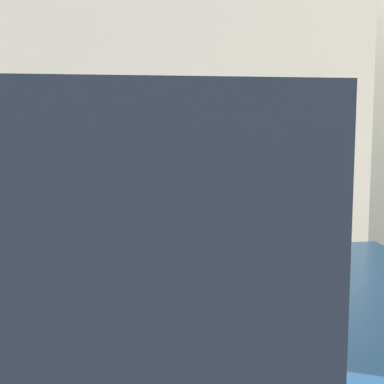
{
  "coord_description": "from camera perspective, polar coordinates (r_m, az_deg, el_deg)",
  "views": [
    {
      "loc": [
        -0.26,
        -2.04,
        1.64
      ],
      "look_at": [
        0.13,
        1.19,
        1.25
      ],
      "focal_mm": 50.0,
      "sensor_mm": 36.0,
      "label": 1
    }
  ],
  "objects": [
    {
      "name": "parking_meter",
      "position": [
        3.28,
        0.0,
        0.06
      ],
      "size": [
        0.18,
        0.14,
        1.56
      ],
      "color": "slate",
      "rests_on": "sidewalk"
    },
    {
      "name": "sidewalk",
      "position": [
        4.53,
        -3.25,
        -13.56
      ],
      "size": [
        24.0,
        2.8,
        0.13
      ],
      "color": "#BCB7AD",
      "rests_on": "ground_plane"
    },
    {
      "name": "building_facade",
      "position": [
        7.2,
        -4.89,
        13.6
      ],
      "size": [
        24.0,
        0.3,
        4.99
      ],
      "color": "beige",
      "rests_on": "ground_plane"
    }
  ]
}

